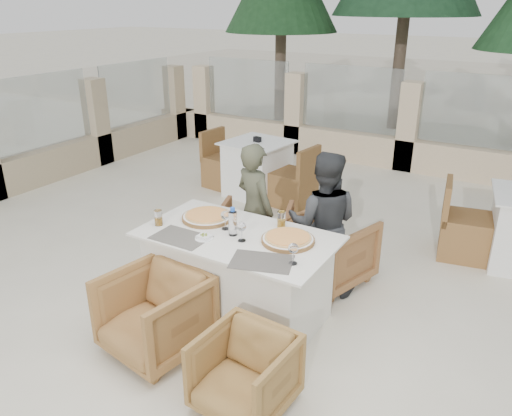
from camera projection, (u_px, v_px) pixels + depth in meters
The scene contains 23 objects.
ground at pixel (251, 315), 4.35m from camera, with size 80.00×80.00×0.00m, color beige.
sand_patch at pixel (486, 90), 15.45m from camera, with size 30.00×16.00×0.01m, color beige.
perimeter_wall_far at pixel (409, 120), 7.85m from camera, with size 10.00×0.34×1.60m, color beige, non-canonical shape.
perimeter_wall_left at pixel (44, 128), 7.37m from camera, with size 0.34×7.00×1.60m, color tan, non-canonical shape.
dining_table at pixel (238, 276), 4.21m from camera, with size 1.60×0.90×0.77m, color white, non-canonical shape.
placemat_near_left at pixel (181, 237), 4.02m from camera, with size 0.45×0.30×0.00m, color #635D55.
placemat_near_right at pixel (262, 262), 3.64m from camera, with size 0.45×0.30×0.00m, color #58524B.
pizza_left at pixel (207, 216), 4.35m from camera, with size 0.44×0.44×0.06m, color orange.
pizza_right at pixel (288, 239), 3.93m from camera, with size 0.42×0.42×0.06m, color orange.
water_bottle at pixel (233, 221), 4.02m from camera, with size 0.07×0.07×0.24m, color #BFDDFC.
wine_glass_centre at pixel (225, 219), 4.13m from camera, with size 0.08×0.08×0.18m, color silver, non-canonical shape.
wine_glass_near at pixel (242, 230), 3.93m from camera, with size 0.08×0.08×0.18m, color white, non-canonical shape.
wine_glass_corner at pixel (293, 252), 3.58m from camera, with size 0.08×0.08×0.18m, color silver, non-canonical shape.
beer_glass_left at pixel (158, 218), 4.22m from camera, with size 0.07×0.07×0.13m, color orange.
beer_glass_right at pixel (281, 219), 4.18m from camera, with size 0.07×0.07×0.14m, color gold.
olive_dish at pixel (204, 236), 3.99m from camera, with size 0.11×0.11×0.04m, color white, non-canonical shape.
armchair_far_left at pixel (254, 238), 5.01m from camera, with size 0.71×0.73×0.66m, color #915B34.
armchair_far_right at pixel (329, 250), 4.78m from camera, with size 0.70×0.72×0.66m, color brown.
armchair_near_left at pixel (155, 314), 3.80m from camera, with size 0.70×0.72×0.65m, color olive.
armchair_near_right at pixel (245, 373), 3.27m from camera, with size 0.58×0.60×0.54m, color olive.
diner_left at pixel (255, 209), 4.85m from camera, with size 0.48×0.32×1.32m, color #4B4D38.
diner_right at pixel (323, 224), 4.50m from camera, with size 0.66×0.51×1.35m, color #313336.
bg_table_a at pixel (257, 169), 6.91m from camera, with size 1.64×0.82×0.77m, color white, non-canonical shape.
Camera 1 is at (1.92, -3.12, 2.53)m, focal length 35.00 mm.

